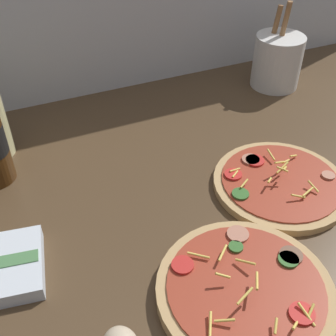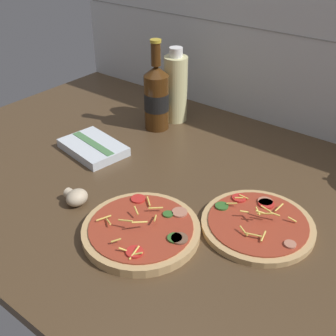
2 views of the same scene
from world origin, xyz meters
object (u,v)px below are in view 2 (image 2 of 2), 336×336
object	(u,v)px
pizza_near	(141,230)
oil_bottle	(176,88)
beer_bottle	(156,97)
pizza_far	(258,224)
mushroom_left	(76,197)
dish_towel	(93,147)

from	to	relation	value
pizza_near	oil_bottle	world-z (taller)	oil_bottle
beer_bottle	oil_bottle	size ratio (longest dim) A/B	1.17
pizza_far	oil_bottle	bearing A→B (deg)	145.60
mushroom_left	dish_towel	size ratio (longest dim) A/B	0.28
pizza_far	dish_towel	distance (cm)	50.40
oil_bottle	beer_bottle	bearing A→B (deg)	-97.34
pizza_near	pizza_far	bearing A→B (deg)	43.39
pizza_far	beer_bottle	distance (cm)	52.03
pizza_near	mushroom_left	world-z (taller)	pizza_near
pizza_near	mushroom_left	bearing A→B (deg)	-176.49
pizza_far	dish_towel	size ratio (longest dim) A/B	1.22
pizza_near	beer_bottle	distance (cm)	49.34
beer_bottle	pizza_near	bearing A→B (deg)	-54.44
pizza_far	mushroom_left	bearing A→B (deg)	-153.73
pizza_near	dish_towel	world-z (taller)	pizza_near
oil_bottle	mushroom_left	size ratio (longest dim) A/B	4.13
pizza_near	dish_towel	distance (cm)	37.24
oil_bottle	dish_towel	distance (cm)	31.55
pizza_near	mushroom_left	distance (cm)	18.44
mushroom_left	dish_towel	distance (cm)	23.68
pizza_far	dish_towel	world-z (taller)	pizza_far
oil_bottle	pizza_near	bearing A→B (deg)	-60.10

